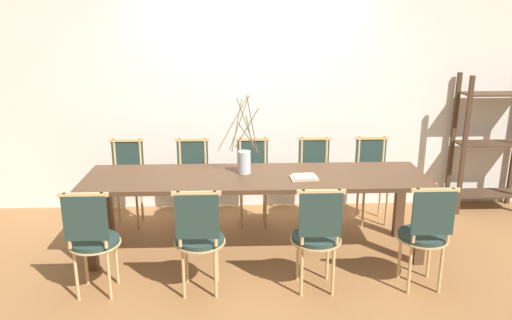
# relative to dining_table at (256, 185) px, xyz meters

# --- Properties ---
(ground_plane) EXTENTS (16.00, 16.00, 0.00)m
(ground_plane) POSITION_rel_dining_table_xyz_m (0.00, 0.00, -0.67)
(ground_plane) COLOR olive
(wall_rear) EXTENTS (12.00, 0.06, 3.20)m
(wall_rear) POSITION_rel_dining_table_xyz_m (0.00, 1.25, 0.93)
(wall_rear) COLOR silver
(wall_rear) RESTS_ON ground_plane
(dining_table) EXTENTS (3.14, 0.80, 0.76)m
(dining_table) POSITION_rel_dining_table_xyz_m (0.00, 0.00, 0.00)
(dining_table) COLOR #4C3321
(dining_table) RESTS_ON ground_plane
(chair_near_leftend) EXTENTS (0.41, 0.41, 0.92)m
(chair_near_leftend) POSITION_rel_dining_table_xyz_m (-1.32, -0.73, -0.17)
(chair_near_leftend) COLOR #233833
(chair_near_leftend) RESTS_ON ground_plane
(chair_near_left) EXTENTS (0.41, 0.41, 0.92)m
(chair_near_left) POSITION_rel_dining_table_xyz_m (-0.48, -0.73, -0.17)
(chair_near_left) COLOR #233833
(chair_near_left) RESTS_ON ground_plane
(chair_near_center) EXTENTS (0.41, 0.41, 0.92)m
(chair_near_center) POSITION_rel_dining_table_xyz_m (0.46, -0.73, -0.17)
(chair_near_center) COLOR #233833
(chair_near_center) RESTS_ON ground_plane
(chair_near_right) EXTENTS (0.41, 0.41, 0.92)m
(chair_near_right) POSITION_rel_dining_table_xyz_m (1.33, -0.73, -0.17)
(chair_near_right) COLOR #233833
(chair_near_right) RESTS_ON ground_plane
(chair_far_leftend) EXTENTS (0.41, 0.41, 0.92)m
(chair_far_leftend) POSITION_rel_dining_table_xyz_m (-1.35, 0.73, -0.17)
(chair_far_leftend) COLOR #233833
(chair_far_leftend) RESTS_ON ground_plane
(chair_far_left) EXTENTS (0.41, 0.41, 0.92)m
(chair_far_left) POSITION_rel_dining_table_xyz_m (-0.65, 0.73, -0.17)
(chair_far_left) COLOR #233833
(chair_far_left) RESTS_ON ground_plane
(chair_far_center) EXTENTS (0.41, 0.41, 0.92)m
(chair_far_center) POSITION_rel_dining_table_xyz_m (-0.01, 0.73, -0.17)
(chair_far_center) COLOR #233833
(chair_far_center) RESTS_ON ground_plane
(chair_far_right) EXTENTS (0.41, 0.41, 0.92)m
(chair_far_right) POSITION_rel_dining_table_xyz_m (0.66, 0.73, -0.17)
(chair_far_right) COLOR #233833
(chair_far_right) RESTS_ON ground_plane
(chair_far_rightend) EXTENTS (0.41, 0.41, 0.92)m
(chair_far_rightend) POSITION_rel_dining_table_xyz_m (1.29, 0.73, -0.17)
(chair_far_rightend) COLOR #233833
(chair_far_rightend) RESTS_ON ground_plane
(vase_centerpiece) EXTENTS (0.39, 0.39, 0.76)m
(vase_centerpiece) POSITION_rel_dining_table_xyz_m (-0.11, 0.08, 0.22)
(vase_centerpiece) COLOR #B2BCC1
(vase_centerpiece) RESTS_ON dining_table
(book_stack) EXTENTS (0.25, 0.19, 0.03)m
(book_stack) POSITION_rel_dining_table_xyz_m (0.43, -0.11, 0.11)
(book_stack) COLOR beige
(book_stack) RESTS_ON dining_table
(shelving_rack) EXTENTS (0.80, 0.35, 1.57)m
(shelving_rack) POSITION_rel_dining_table_xyz_m (2.71, 1.01, 0.11)
(shelving_rack) COLOR #422D1E
(shelving_rack) RESTS_ON ground_plane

